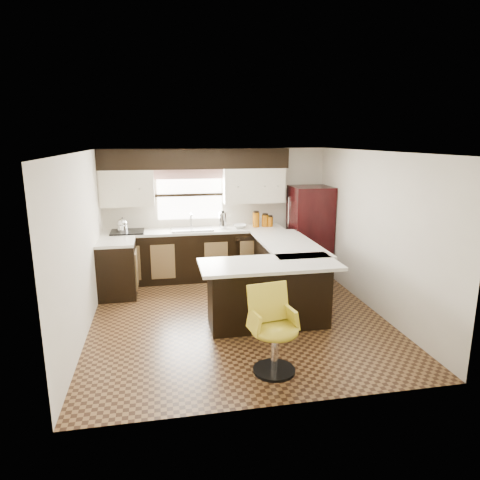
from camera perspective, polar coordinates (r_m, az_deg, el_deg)
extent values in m
plane|color=#49301A|center=(6.43, -0.31, -10.21)|extent=(4.40, 4.40, 0.00)
plane|color=silver|center=(5.90, -0.34, 11.68)|extent=(4.40, 4.40, 0.00)
plane|color=beige|center=(8.19, -3.14, 3.70)|extent=(4.40, 0.00, 4.40)
plane|color=beige|center=(4.00, 5.46, -6.83)|extent=(4.40, 0.00, 4.40)
plane|color=beige|center=(6.05, -20.30, -0.62)|extent=(0.00, 4.40, 4.40)
plane|color=beige|center=(6.75, 17.49, 1.00)|extent=(0.00, 4.40, 4.40)
cube|color=black|center=(8.01, -5.97, -2.07)|extent=(3.30, 0.60, 0.90)
cube|color=black|center=(7.40, -16.02, -3.85)|extent=(0.60, 0.70, 0.90)
cube|color=silver|center=(7.90, -6.06, 1.24)|extent=(3.30, 0.60, 0.04)
cube|color=silver|center=(7.28, -16.26, -0.29)|extent=(0.60, 0.70, 0.04)
cube|color=black|center=(7.86, -6.00, 10.73)|extent=(3.40, 0.35, 0.36)
cube|color=beige|center=(7.89, -14.83, 6.73)|extent=(0.94, 0.35, 0.64)
cube|color=beige|center=(8.06, 1.82, 7.30)|extent=(1.14, 0.35, 0.64)
cube|color=white|center=(8.06, -6.69, 6.00)|extent=(1.20, 0.02, 0.90)
cube|color=#D19B93|center=(7.98, -6.75, 8.74)|extent=(1.30, 0.06, 0.18)
cube|color=#B2B2B7|center=(7.87, -6.41, 1.46)|extent=(0.75, 0.45, 0.03)
cube|color=black|center=(7.89, 1.47, -2.40)|extent=(0.58, 0.03, 0.78)
cube|color=black|center=(7.87, -14.79, 1.07)|extent=(0.58, 0.50, 0.02)
cube|color=black|center=(7.05, 5.98, -4.24)|extent=(0.60, 1.95, 0.90)
cube|color=black|center=(6.02, 3.83, -7.31)|extent=(1.65, 0.60, 0.90)
cube|color=silver|center=(6.93, 6.47, -0.49)|extent=(0.84, 1.95, 0.04)
cube|color=silver|center=(5.79, 3.94, -3.25)|extent=(1.89, 0.84, 0.04)
cube|color=black|center=(8.22, 9.26, 1.13)|extent=(0.73, 0.70, 1.71)
cylinder|color=silver|center=(7.92, -2.32, 2.62)|extent=(0.14, 0.14, 0.30)
imported|color=white|center=(8.00, -0.05, 1.85)|extent=(0.25, 0.25, 0.06)
cylinder|color=#9C5308|center=(8.06, 2.14, 2.71)|extent=(0.13, 0.13, 0.27)
cylinder|color=#9C5308|center=(8.11, 3.37, 2.57)|extent=(0.13, 0.13, 0.22)
cylinder|color=#9C5308|center=(8.13, 3.99, 2.46)|extent=(0.12, 0.12, 0.18)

